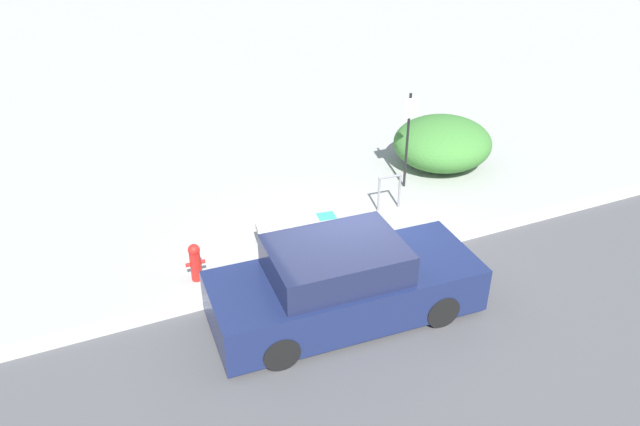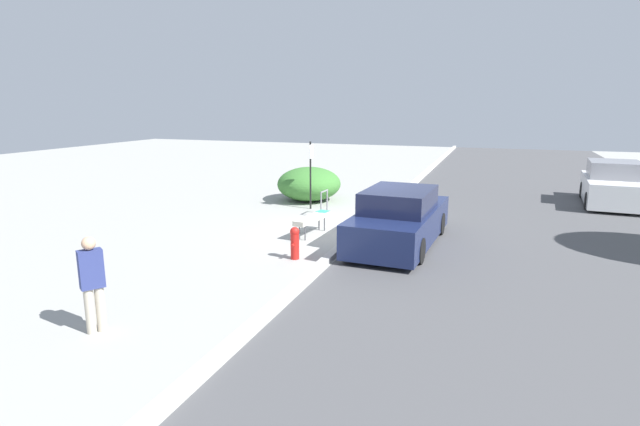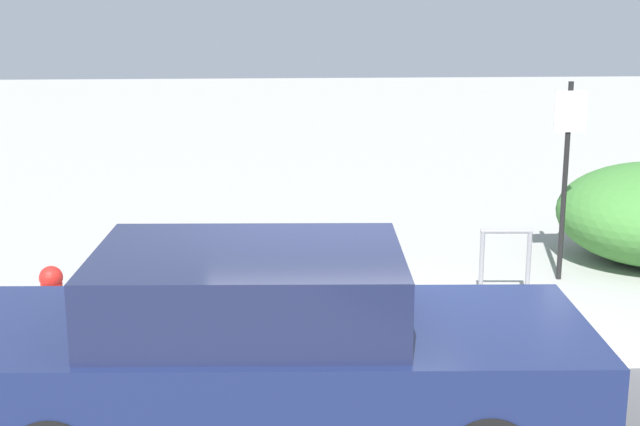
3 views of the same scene
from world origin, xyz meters
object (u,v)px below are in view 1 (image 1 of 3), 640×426
at_px(bike_rack, 389,189).
at_px(parked_car_near, 343,284).
at_px(bench, 297,224).
at_px(fire_hydrant, 195,261).
at_px(sign_post, 408,132).

distance_m(bike_rack, parked_car_near, 3.87).
distance_m(bench, fire_hydrant, 2.20).
bearing_deg(bench, fire_hydrant, -162.26).
xyz_separation_m(bike_rack, fire_hydrant, (-4.56, -0.88, -0.09)).
bearing_deg(bike_rack, fire_hydrant, -169.11).
bearing_deg(sign_post, fire_hydrant, -162.95).
bearing_deg(bike_rack, bench, -168.25).
distance_m(bike_rack, fire_hydrant, 4.64).
bearing_deg(fire_hydrant, bench, 9.94).
height_order(bike_rack, sign_post, sign_post).
bearing_deg(fire_hydrant, sign_post, 17.05).
relative_size(bench, parked_car_near, 0.35).
relative_size(bench, sign_post, 0.71).
bearing_deg(parked_car_near, bike_rack, 52.01).
height_order(bench, parked_car_near, parked_car_near).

